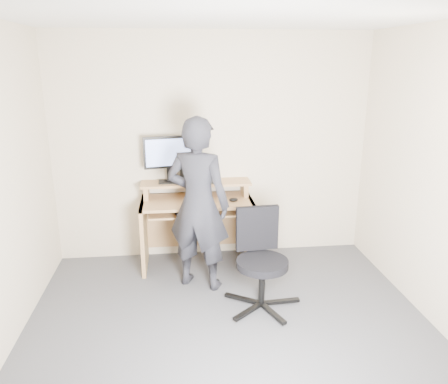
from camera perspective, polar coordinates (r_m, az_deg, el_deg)
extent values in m
plane|color=#4F5054|center=(3.75, 1.13, -18.86)|extent=(3.50, 3.50, 0.00)
cube|color=beige|center=(4.88, -1.51, 5.73)|extent=(3.50, 0.02, 2.50)
cube|color=white|center=(3.06, 1.43, 22.64)|extent=(3.50, 3.50, 0.02)
cube|color=tan|center=(4.84, -10.39, -5.48)|extent=(0.04, 0.60, 0.75)
cube|color=tan|center=(4.89, 3.34, -4.98)|extent=(0.04, 0.60, 0.75)
cube|color=tan|center=(4.71, -3.57, -1.20)|extent=(1.20, 0.60, 0.03)
cube|color=tan|center=(4.66, -3.49, -2.61)|extent=(1.02, 0.38, 0.02)
cube|color=tan|center=(4.83, -10.09, 0.15)|extent=(0.05, 0.28, 0.15)
cube|color=tan|center=(4.88, 2.67, 0.57)|extent=(0.05, 0.28, 0.15)
cube|color=tan|center=(4.80, -3.70, 1.19)|extent=(1.20, 0.30, 0.02)
cube|color=tan|center=(5.08, -3.68, -3.54)|extent=(1.20, 0.03, 0.65)
cube|color=black|center=(4.80, -7.12, 1.35)|extent=(0.24, 0.15, 0.02)
cube|color=black|center=(4.80, -7.16, 2.38)|extent=(0.05, 0.04, 0.15)
cube|color=black|center=(4.72, -7.27, 5.20)|extent=(0.53, 0.14, 0.34)
cube|color=#93ACFF|center=(4.70, -7.27, 5.14)|extent=(0.47, 0.10, 0.29)
cube|color=black|center=(4.78, -5.22, 2.47)|extent=(0.10, 0.14, 0.20)
cylinder|color=silver|center=(4.81, -1.81, 2.45)|extent=(0.09, 0.09, 0.17)
cube|color=black|center=(4.77, -1.48, 1.33)|extent=(0.11, 0.14, 0.01)
cube|color=black|center=(4.71, -6.09, 1.19)|extent=(0.05, 0.05, 0.03)
torus|color=silver|center=(4.85, -4.73, 1.57)|extent=(0.16, 0.16, 0.06)
cube|color=black|center=(4.64, -3.69, -2.36)|extent=(0.49, 0.30, 0.03)
ellipsoid|color=black|center=(4.63, 1.26, -1.02)|extent=(0.10, 0.07, 0.04)
cube|color=black|center=(4.22, 7.42, -13.98)|extent=(0.36, 0.07, 0.03)
cube|color=black|center=(4.33, 5.02, -13.01)|extent=(0.13, 0.36, 0.03)
cube|color=black|center=(4.23, 2.45, -13.75)|extent=(0.33, 0.23, 0.03)
cube|color=black|center=(4.05, 3.16, -15.31)|extent=(0.30, 0.26, 0.03)
cube|color=black|center=(4.04, 6.40, -15.46)|extent=(0.18, 0.35, 0.03)
cylinder|color=black|center=(4.07, 4.96, -11.91)|extent=(0.06, 0.06, 0.38)
cylinder|color=black|center=(3.98, 5.03, -9.31)|extent=(0.47, 0.47, 0.07)
cube|color=black|center=(4.06, 4.36, -4.72)|extent=(0.40, 0.08, 0.42)
imported|color=black|center=(4.22, -3.39, -1.64)|extent=(0.74, 0.63, 1.71)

